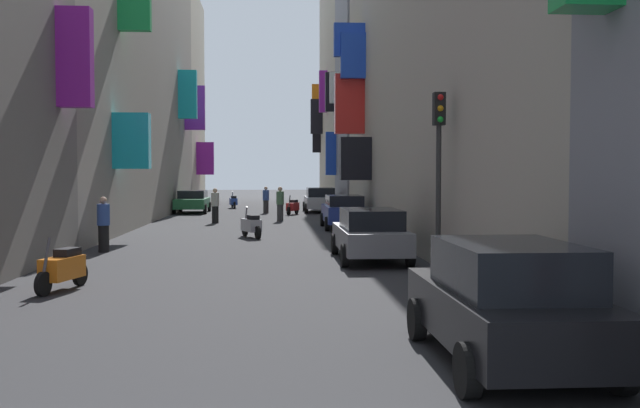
% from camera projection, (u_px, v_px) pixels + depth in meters
% --- Properties ---
extents(ground_plane, '(140.00, 140.00, 0.00)m').
position_uv_depth(ground_plane, '(254.00, 226.00, 32.23)').
color(ground_plane, '#2D2D30').
extents(building_left_mid_a, '(7.35, 30.48, 15.53)m').
position_uv_depth(building_left_mid_a, '(98.00, 67.00, 35.93)').
color(building_left_mid_a, gray).
rests_on(building_left_mid_a, ground).
extents(building_left_mid_b, '(7.32, 10.16, 16.46)m').
position_uv_depth(building_left_mid_b, '(161.00, 100.00, 56.16)').
color(building_left_mid_b, '#BCB29E').
rests_on(building_left_mid_b, ground).
extents(building_right_mid_a, '(7.40, 28.50, 16.24)m').
position_uv_depth(building_right_mid_a, '(482.00, 6.00, 24.15)').
color(building_right_mid_a, '#B2A899').
rests_on(building_right_mid_a, ground).
extents(building_right_mid_c, '(6.72, 7.76, 14.63)m').
position_uv_depth(building_right_mid_c, '(389.00, 93.00, 43.31)').
color(building_right_mid_c, gray).
rests_on(building_right_mid_c, ground).
extents(building_right_far, '(6.98, 15.23, 21.81)m').
position_uv_depth(building_right_far, '(365.00, 63.00, 54.61)').
color(building_right_far, '#BCB29E').
rests_on(building_right_far, ground).
extents(parked_car_grey, '(1.86, 4.44, 1.42)m').
position_uv_depth(parked_car_grey, '(370.00, 233.00, 19.40)').
color(parked_car_grey, slate).
rests_on(parked_car_grey, ground).
extents(parked_car_black, '(1.86, 3.99, 1.54)m').
position_uv_depth(parked_car_black, '(506.00, 301.00, 8.80)').
color(parked_car_black, black).
rests_on(parked_car_black, ground).
extents(parked_car_blue, '(1.83, 4.13, 1.44)m').
position_uv_depth(parked_car_blue, '(344.00, 211.00, 30.54)').
color(parked_car_blue, navy).
rests_on(parked_car_blue, ground).
extents(parked_car_green, '(1.96, 4.35, 1.34)m').
position_uv_depth(parked_car_green, '(193.00, 201.00, 42.80)').
color(parked_car_green, '#236638').
rests_on(parked_car_green, ground).
extents(parked_car_silver, '(1.99, 4.22, 1.51)m').
position_uv_depth(parked_car_silver, '(320.00, 199.00, 43.34)').
color(parked_car_silver, '#B7B7BC').
rests_on(parked_car_silver, ground).
extents(scooter_green, '(0.46, 1.81, 1.13)m').
position_uv_depth(scooter_green, '(345.00, 232.00, 23.37)').
color(scooter_green, '#287F3D').
rests_on(scooter_green, ground).
extents(scooter_silver, '(0.83, 1.88, 1.13)m').
position_uv_depth(scooter_silver, '(251.00, 225.00, 26.20)').
color(scooter_silver, '#ADADB2').
rests_on(scooter_silver, ground).
extents(scooter_blue, '(0.62, 1.91, 1.13)m').
position_uv_depth(scooter_blue, '(233.00, 201.00, 48.23)').
color(scooter_blue, '#2D4CAD').
rests_on(scooter_blue, ground).
extents(scooter_red, '(0.81, 1.78, 1.13)m').
position_uv_depth(scooter_red, '(293.00, 207.00, 40.84)').
color(scooter_red, red).
rests_on(scooter_red, ground).
extents(scooter_orange, '(0.71, 1.80, 1.13)m').
position_uv_depth(scooter_orange, '(63.00, 268.00, 14.39)').
color(scooter_orange, orange).
rests_on(scooter_orange, ground).
extents(pedestrian_crossing, '(0.47, 0.47, 1.59)m').
position_uv_depth(pedestrian_crossing, '(266.00, 200.00, 42.24)').
color(pedestrian_crossing, '#2F2F2F').
rests_on(pedestrian_crossing, ground).
extents(pedestrian_near_left, '(0.52, 0.52, 1.72)m').
position_uv_depth(pedestrian_near_left, '(280.00, 204.00, 35.22)').
color(pedestrian_near_left, '#373737').
rests_on(pedestrian_near_left, ground).
extents(pedestrian_mid_street, '(0.50, 0.50, 1.68)m').
position_uv_depth(pedestrian_mid_street, '(104.00, 225.00, 21.41)').
color(pedestrian_mid_street, black).
rests_on(pedestrian_mid_street, ground).
extents(pedestrian_far_away, '(0.49, 0.49, 1.68)m').
position_uv_depth(pedestrian_far_away, '(215.00, 206.00, 33.82)').
color(pedestrian_far_away, black).
rests_on(pedestrian_far_away, ground).
extents(traffic_light_near_corner, '(0.26, 0.34, 4.24)m').
position_uv_depth(traffic_light_near_corner, '(439.00, 151.00, 16.26)').
color(traffic_light_near_corner, '#2D2D2D').
rests_on(traffic_light_near_corner, ground).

